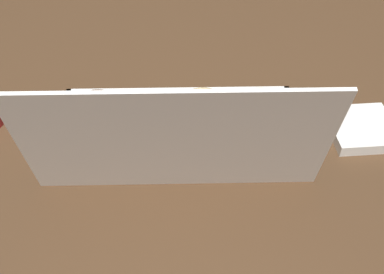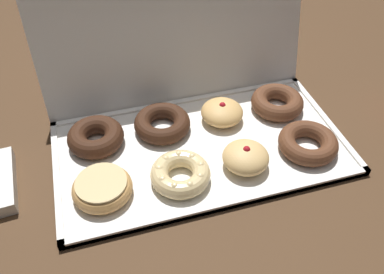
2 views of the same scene
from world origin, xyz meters
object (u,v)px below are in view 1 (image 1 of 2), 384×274
object	(u,v)px
glazed_ring_donut_0	(261,104)
jelly_filled_donut_6	(147,143)
donut_box	(178,130)
jelly_filled_donut_2	(151,103)
cruller_donut_1	(203,103)
chocolate_cake_ring_donut_3	(95,107)
chocolate_cake_ring_donut_7	(89,145)
napkin_stack	(361,128)
chocolate_cake_ring_donut_5	(206,145)
chocolate_cake_ring_donut_4	(267,142)

from	to	relation	value
glazed_ring_donut_0	jelly_filled_donut_6	world-z (taller)	jelly_filled_donut_6
donut_box	jelly_filled_donut_2	world-z (taller)	jelly_filled_donut_2
glazed_ring_donut_0	cruller_donut_1	world-z (taller)	cruller_donut_1
donut_box	cruller_donut_1	size ratio (longest dim) A/B	5.19
glazed_ring_donut_0	jelly_filled_donut_6	size ratio (longest dim) A/B	1.20
chocolate_cake_ring_donut_3	chocolate_cake_ring_donut_7	distance (m)	0.13
chocolate_cake_ring_donut_3	napkin_stack	world-z (taller)	chocolate_cake_ring_donut_3
chocolate_cake_ring_donut_3	chocolate_cake_ring_donut_5	xyz separation A→B (m)	(-0.26, 0.14, 0.00)
cruller_donut_1	jelly_filled_donut_2	bearing A→B (deg)	0.40
cruller_donut_1	chocolate_cake_ring_donut_4	world-z (taller)	chocolate_cake_ring_donut_4
jelly_filled_donut_6	chocolate_cake_ring_donut_5	bearing A→B (deg)	177.71
jelly_filled_donut_2	chocolate_cake_ring_donut_4	world-z (taller)	jelly_filled_donut_2
jelly_filled_donut_6	napkin_stack	distance (m)	0.50
jelly_filled_donut_2	jelly_filled_donut_6	size ratio (longest dim) A/B	0.99
jelly_filled_donut_6	chocolate_cake_ring_donut_4	bearing A→B (deg)	179.86
jelly_filled_donut_6	jelly_filled_donut_2	bearing A→B (deg)	-90.65
napkin_stack	cruller_donut_1	bearing A→B (deg)	-12.69
donut_box	glazed_ring_donut_0	bearing A→B (deg)	-162.22
chocolate_cake_ring_donut_4	jelly_filled_donut_6	distance (m)	0.27
donut_box	chocolate_cake_ring_donut_3	bearing A→B (deg)	-17.97
chocolate_cake_ring_donut_5	jelly_filled_donut_2	bearing A→B (deg)	-48.27
jelly_filled_donut_2	jelly_filled_donut_6	xyz separation A→B (m)	(0.00, 0.14, -0.00)
chocolate_cake_ring_donut_4	chocolate_cake_ring_donut_7	distance (m)	0.40
glazed_ring_donut_0	chocolate_cake_ring_donut_7	bearing A→B (deg)	18.41
chocolate_cake_ring_donut_4	chocolate_cake_ring_donut_5	size ratio (longest dim) A/B	0.96
chocolate_cake_ring_donut_5	napkin_stack	size ratio (longest dim) A/B	0.79
glazed_ring_donut_0	cruller_donut_1	size ratio (longest dim) A/B	0.97
donut_box	chocolate_cake_ring_donut_4	distance (m)	0.21
glazed_ring_donut_0	chocolate_cake_ring_donut_3	size ratio (longest dim) A/B	0.91
napkin_stack	glazed_ring_donut_0	bearing A→B (deg)	-18.51
jelly_filled_donut_2	napkin_stack	xyz separation A→B (m)	(-0.50, 0.08, -0.02)
chocolate_cake_ring_donut_3	chocolate_cake_ring_donut_4	size ratio (longest dim) A/B	1.04
donut_box	glazed_ring_donut_0	world-z (taller)	glazed_ring_donut_0
chocolate_cake_ring_donut_3	jelly_filled_donut_6	world-z (taller)	jelly_filled_donut_6
chocolate_cake_ring_donut_7	napkin_stack	bearing A→B (deg)	-174.83
chocolate_cake_ring_donut_5	chocolate_cake_ring_donut_7	distance (m)	0.26
chocolate_cake_ring_donut_7	napkin_stack	xyz separation A→B (m)	(-0.63, -0.06, -0.01)
cruller_donut_1	jelly_filled_donut_2	size ratio (longest dim) A/B	1.25
donut_box	jelly_filled_donut_6	distance (m)	0.10
cruller_donut_1	napkin_stack	xyz separation A→B (m)	(-0.37, 0.08, -0.01)
chocolate_cake_ring_donut_3	napkin_stack	bearing A→B (deg)	173.13
cruller_donut_1	jelly_filled_donut_6	xyz separation A→B (m)	(0.13, 0.14, 0.00)
jelly_filled_donut_2	chocolate_cake_ring_donut_3	bearing A→B (deg)	2.61
donut_box	cruller_donut_1	xyz separation A→B (m)	(-0.06, -0.07, 0.02)
glazed_ring_donut_0	chocolate_cake_ring_donut_5	xyz separation A→B (m)	(0.14, 0.14, -0.00)
glazed_ring_donut_0	chocolate_cake_ring_donut_4	world-z (taller)	chocolate_cake_ring_donut_4
donut_box	chocolate_cake_ring_donut_4	bearing A→B (deg)	161.26
chocolate_cake_ring_donut_4	napkin_stack	size ratio (longest dim) A/B	0.76
cruller_donut_1	chocolate_cake_ring_donut_4	xyz separation A→B (m)	(-0.14, 0.14, 0.00)
chocolate_cake_ring_donut_5	napkin_stack	distance (m)	0.37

